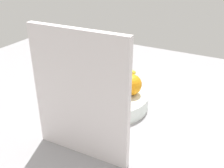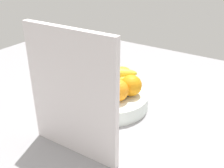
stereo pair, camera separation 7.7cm
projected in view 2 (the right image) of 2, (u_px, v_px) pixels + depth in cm
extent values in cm
cube|color=gray|center=(115.00, 111.00, 99.73)|extent=(180.00, 140.00, 3.00)
cylinder|color=white|center=(112.00, 100.00, 98.61)|extent=(26.35, 26.35, 5.18)
sphere|color=orange|center=(97.00, 89.00, 92.57)|extent=(7.61, 7.61, 7.61)
sphere|color=orange|center=(118.00, 90.00, 91.74)|extent=(7.61, 7.61, 7.61)
sphere|color=orange|center=(131.00, 85.00, 95.08)|extent=(7.61, 7.61, 7.61)
sphere|color=orange|center=(123.00, 76.00, 101.80)|extent=(7.61, 7.61, 7.61)
sphere|color=orange|center=(106.00, 77.00, 101.37)|extent=(7.61, 7.61, 7.61)
sphere|color=orange|center=(93.00, 81.00, 98.03)|extent=(7.61, 7.61, 7.61)
ellipsoid|color=yellow|center=(113.00, 85.00, 99.08)|extent=(17.31, 5.65, 4.00)
ellipsoid|color=gold|center=(116.00, 79.00, 98.62)|extent=(17.46, 7.30, 4.00)
ellipsoid|color=yellow|center=(114.00, 73.00, 98.02)|extent=(16.41, 12.66, 4.00)
cube|color=white|center=(72.00, 95.00, 70.22)|extent=(28.03, 2.42, 36.00)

